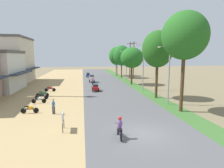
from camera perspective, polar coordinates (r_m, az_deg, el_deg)
name	(u,v)px	position (r m, az deg, el deg)	size (l,w,h in m)	color
ground_plane	(144,135)	(15.24, 9.57, -14.85)	(180.00, 180.00, 0.00)	#7A6B4C
road_strip	(144,134)	(15.22, 9.57, -14.71)	(9.00, 140.00, 0.08)	#565659
median_strip	(211,130)	(17.78, 27.70, -12.15)	(2.40, 140.00, 0.06)	#3D6B2D
shophouse_far	(12,60)	(47.76, -27.93, 6.43)	(8.24, 11.34, 10.10)	beige
parked_motorbike_nearest	(30,109)	(21.61, -23.54, -6.83)	(1.80, 0.54, 0.94)	black
parked_motorbike_second	(39,99)	(25.65, -21.17, -4.33)	(1.80, 0.54, 0.94)	black
parked_motorbike_third	(42,96)	(27.74, -20.46, -3.35)	(1.80, 0.54, 0.94)	black
parked_motorbike_fourth	(43,93)	(29.37, -20.19, -2.69)	(1.80, 0.54, 0.94)	black
parked_motorbike_fifth	(50,88)	(33.33, -18.15, -1.30)	(1.80, 0.54, 0.94)	black
street_signboard	(63,118)	(15.79, -14.59, -9.87)	(0.06, 1.30, 1.50)	#262628
pedestrian_on_shoulder	(53,106)	(20.34, -17.27, -6.23)	(0.43, 0.36, 1.62)	#33333D
median_tree_nearest	(185,36)	(21.26, 21.13, 13.39)	(4.71, 4.71, 10.47)	#4C351E
median_tree_second	(158,49)	(27.16, 13.61, 10.16)	(4.27, 4.27, 9.39)	#4C351E
median_tree_third	(132,58)	(39.40, 6.01, 7.90)	(4.71, 4.71, 7.68)	#4C351E
median_tree_fourth	(122,55)	(51.11, 2.92, 8.61)	(4.53, 4.53, 8.71)	#4C351E
median_tree_fifth	(117,56)	(56.28, 1.50, 8.47)	(4.70, 4.70, 8.54)	#4C351E
streetlamp_near	(169,71)	(23.88, 16.86, 3.90)	(3.16, 0.20, 7.17)	gray
streetlamp_mid	(143,64)	(33.02, 9.44, 5.97)	(3.16, 0.20, 7.86)	gray
streetlamp_far	(126,63)	(45.30, 4.35, 6.27)	(3.16, 0.20, 7.15)	gray
streetlamp_farthest	(116,59)	(59.43, 1.16, 7.49)	(3.16, 0.20, 8.44)	gray
utility_pole_near	(130,59)	(52.37, 5.46, 7.46)	(1.80, 0.20, 9.67)	brown
utility_pole_far	(134,59)	(50.32, 6.58, 7.41)	(1.80, 0.20, 9.69)	brown
car_sedan_red	(95,87)	(32.04, -5.02, -0.94)	(1.10, 2.26, 1.19)	red
car_van_white	(92,78)	(42.56, -6.10, 1.79)	(1.19, 2.41, 1.67)	silver
car_hatchback_blue	(88,75)	(52.97, -7.24, 2.80)	(1.04, 2.00, 1.23)	navy
motorbike_foreground_rider	(120,128)	(14.04, 2.30, -13.05)	(0.54, 1.80, 1.66)	black
motorbike_ahead_second	(93,82)	(37.40, -5.82, 0.60)	(0.54, 1.80, 1.66)	black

